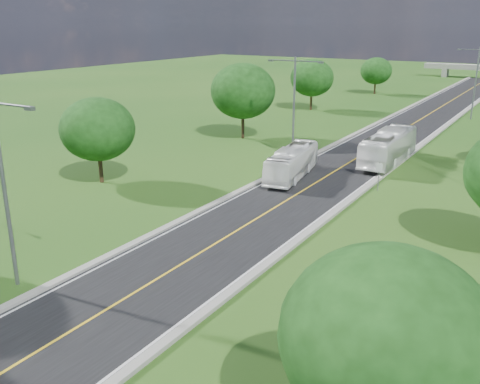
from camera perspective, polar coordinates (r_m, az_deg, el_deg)
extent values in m
plane|color=#1D4A14|center=(67.24, 15.92, 5.67)|extent=(260.00, 260.00, 0.00)
cube|color=black|center=(72.94, 17.24, 6.48)|extent=(8.00, 150.00, 0.06)
cube|color=gray|center=(74.05, 14.06, 6.97)|extent=(0.50, 150.00, 0.22)
cube|color=gray|center=(72.03, 20.52, 6.08)|extent=(0.50, 150.00, 0.22)
cylinder|color=slate|center=(44.99, 14.57, 1.57)|extent=(0.08, 0.08, 2.40)
cube|color=white|center=(44.75, 14.64, 2.54)|extent=(0.55, 0.04, 0.70)
cube|color=gray|center=(146.69, 21.04, 11.80)|extent=(1.20, 3.00, 2.00)
cylinder|color=slate|center=(29.29, -23.77, -0.25)|extent=(0.22, 0.22, 10.00)
cylinder|color=slate|center=(27.19, -23.24, 8.52)|extent=(2.80, 0.12, 0.12)
cube|color=slate|center=(26.15, -21.54, 8.30)|extent=(0.50, 0.25, 0.18)
cylinder|color=slate|center=(54.55, 5.76, 8.92)|extent=(0.22, 0.22, 10.00)
cylinder|color=slate|center=(54.66, 4.55, 13.82)|extent=(2.80, 0.12, 0.12)
cylinder|color=slate|center=(53.45, 7.30, 13.65)|extent=(2.80, 0.12, 0.12)
cube|color=slate|center=(55.26, 3.32, 13.84)|extent=(0.50, 0.25, 0.18)
cube|color=slate|center=(52.93, 8.62, 13.50)|extent=(0.50, 0.25, 0.18)
cylinder|color=slate|center=(82.79, 23.81, 10.53)|extent=(0.22, 0.22, 10.00)
cylinder|color=slate|center=(82.66, 23.23, 13.81)|extent=(2.80, 0.12, 0.12)
cube|color=slate|center=(82.87, 22.32, 13.89)|extent=(0.50, 0.25, 0.18)
cylinder|color=black|center=(47.47, -14.65, 2.59)|extent=(0.36, 0.36, 2.70)
ellipsoid|color=#14390F|center=(46.75, -14.96, 6.50)|extent=(6.30, 6.30, 5.36)
cylinder|color=black|center=(63.68, 0.31, 7.19)|extent=(0.36, 0.36, 3.24)
ellipsoid|color=#14390F|center=(63.08, 0.31, 10.73)|extent=(7.56, 7.56, 6.43)
cylinder|color=black|center=(85.68, 7.59, 9.65)|extent=(0.36, 0.36, 2.88)
ellipsoid|color=#14390F|center=(85.26, 7.68, 11.99)|extent=(6.72, 6.72, 5.71)
cylinder|color=black|center=(107.14, 14.19, 10.77)|extent=(0.36, 0.36, 2.52)
ellipsoid|color=#14390F|center=(106.84, 14.32, 12.41)|extent=(5.88, 5.88, 5.00)
ellipsoid|color=#14390F|center=(16.45, 15.35, -14.66)|extent=(6.30, 6.30, 5.36)
imported|color=white|center=(54.15, 15.57, 4.67)|extent=(2.82, 11.38, 3.16)
imported|color=white|center=(47.54, 5.58, 3.16)|extent=(3.75, 9.80, 2.66)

